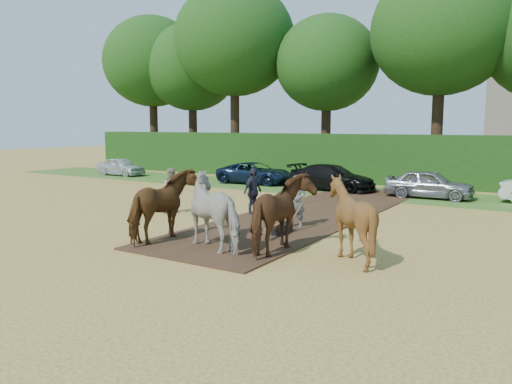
{
  "coord_description": "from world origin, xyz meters",
  "views": [
    {
      "loc": [
        10.15,
        -11.15,
        3.56
      ],
      "look_at": [
        1.61,
        2.43,
        1.4
      ],
      "focal_mm": 35.0,
      "sensor_mm": 36.0,
      "label": 1
    }
  ],
  "objects_px": {
    "spectator_near": "(173,191)",
    "parked_cars": "(316,177)",
    "plough_team": "(253,212)",
    "spectator_far": "(253,192)"
  },
  "relations": [
    {
      "from": "parked_cars",
      "to": "spectator_far",
      "type": "bearing_deg",
      "value": -81.22
    },
    {
      "from": "plough_team",
      "to": "parked_cars",
      "type": "relative_size",
      "value": 0.24
    },
    {
      "from": "spectator_near",
      "to": "plough_team",
      "type": "bearing_deg",
      "value": -79.79
    },
    {
      "from": "spectator_far",
      "to": "parked_cars",
      "type": "bearing_deg",
      "value": 10.92
    },
    {
      "from": "spectator_near",
      "to": "parked_cars",
      "type": "relative_size",
      "value": 0.06
    },
    {
      "from": "spectator_near",
      "to": "parked_cars",
      "type": "bearing_deg",
      "value": 30.0
    },
    {
      "from": "spectator_far",
      "to": "plough_team",
      "type": "xyz_separation_m",
      "value": [
        2.98,
        -4.68,
        0.16
      ]
    },
    {
      "from": "plough_team",
      "to": "spectator_far",
      "type": "bearing_deg",
      "value": 122.44
    },
    {
      "from": "spectator_far",
      "to": "parked_cars",
      "type": "distance_m",
      "value": 8.79
    },
    {
      "from": "plough_team",
      "to": "parked_cars",
      "type": "distance_m",
      "value": 14.05
    }
  ]
}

